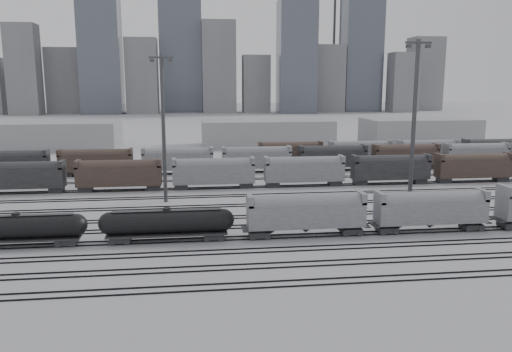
{
  "coord_description": "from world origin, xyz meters",
  "views": [
    {
      "loc": [
        -12.44,
        -58.69,
        19.04
      ],
      "look_at": [
        -2.39,
        22.0,
        4.0
      ],
      "focal_mm": 35.0,
      "sensor_mm": 36.0,
      "label": 1
    }
  ],
  "objects": [
    {
      "name": "hopper_car_b",
      "position": [
        17.94,
        1.0,
        3.23
      ],
      "size": [
        14.64,
        2.91,
        5.24
      ],
      "color": "black",
      "rests_on": "ground"
    },
    {
      "name": "warehouse_mid",
      "position": [
        10.0,
        95.0,
        4.0
      ],
      "size": [
        40.0,
        18.0,
        8.0
      ],
      "primitive_type": "cube",
      "color": "#A2A2A5",
      "rests_on": "ground"
    },
    {
      "name": "tank_car_a",
      "position": [
        -33.44,
        1.0,
        2.31
      ],
      "size": [
        16.17,
        2.69,
        4.0
      ],
      "color": "black",
      "rests_on": "ground"
    },
    {
      "name": "crane_left",
      "position": [
        -28.74,
        305.0,
        57.39
      ],
      "size": [
        42.0,
        1.8,
        100.0
      ],
      "color": "#3A3A3D",
      "rests_on": "ground"
    },
    {
      "name": "ground",
      "position": [
        0.0,
        0.0,
        0.0
      ],
      "size": [
        900.0,
        900.0,
        0.0
      ],
      "primitive_type": "plane",
      "color": "silver",
      "rests_on": "ground"
    },
    {
      "name": "light_mast_c",
      "position": [
        21.15,
        14.49,
        13.59
      ],
      "size": [
        4.1,
        0.66,
        25.62
      ],
      "color": "#3A3A3D",
      "rests_on": "ground"
    },
    {
      "name": "warehouse_right",
      "position": [
        60.0,
        95.0,
        4.0
      ],
      "size": [
        35.0,
        18.0,
        8.0
      ],
      "primitive_type": "cube",
      "color": "#A2A2A5",
      "rests_on": "ground"
    },
    {
      "name": "bg_string_far",
      "position": [
        35.5,
        56.0,
        2.8
      ],
      "size": [
        66.0,
        3.0,
        5.6
      ],
      "color": "#46332C",
      "rests_on": "ground"
    },
    {
      "name": "bg_string_mid",
      "position": [
        18.0,
        48.0,
        2.8
      ],
      "size": [
        151.0,
        3.0,
        5.6
      ],
      "color": "black",
      "rests_on": "ground"
    },
    {
      "name": "light_mast_b",
      "position": [
        -17.28,
        22.15,
        12.51
      ],
      "size": [
        3.77,
        0.6,
        23.58
      ],
      "color": "#3A3A3D",
      "rests_on": "ground"
    },
    {
      "name": "bg_string_near",
      "position": [
        8.0,
        32.0,
        2.8
      ],
      "size": [
        151.0,
        3.0,
        5.6
      ],
      "color": "gray",
      "rests_on": "ground"
    },
    {
      "name": "skyline",
      "position": [
        10.84,
        280.0,
        34.73
      ],
      "size": [
        316.0,
        22.4,
        95.0
      ],
      "color": "gray",
      "rests_on": "ground"
    },
    {
      "name": "hopper_car_a",
      "position": [
        1.36,
        1.0,
        3.3
      ],
      "size": [
        14.95,
        2.97,
        5.35
      ],
      "color": "black",
      "rests_on": "ground"
    },
    {
      "name": "crane_right",
      "position": [
        91.26,
        305.0,
        57.39
      ],
      "size": [
        42.0,
        1.8,
        100.0
      ],
      "color": "#3A3A3D",
      "rests_on": "ground"
    },
    {
      "name": "warehouse_left",
      "position": [
        -60.0,
        95.0,
        4.0
      ],
      "size": [
        50.0,
        18.0,
        8.0
      ],
      "primitive_type": "cube",
      "color": "#A2A2A5",
      "rests_on": "ground"
    },
    {
      "name": "tank_car_b",
      "position": [
        -15.94,
        1.0,
        2.34
      ],
      "size": [
        16.4,
        2.73,
        4.05
      ],
      "color": "black",
      "rests_on": "ground"
    },
    {
      "name": "tracks",
      "position": [
        0.0,
        17.5,
        0.08
      ],
      "size": [
        220.0,
        71.5,
        0.16
      ],
      "color": "black",
      "rests_on": "ground"
    }
  ]
}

